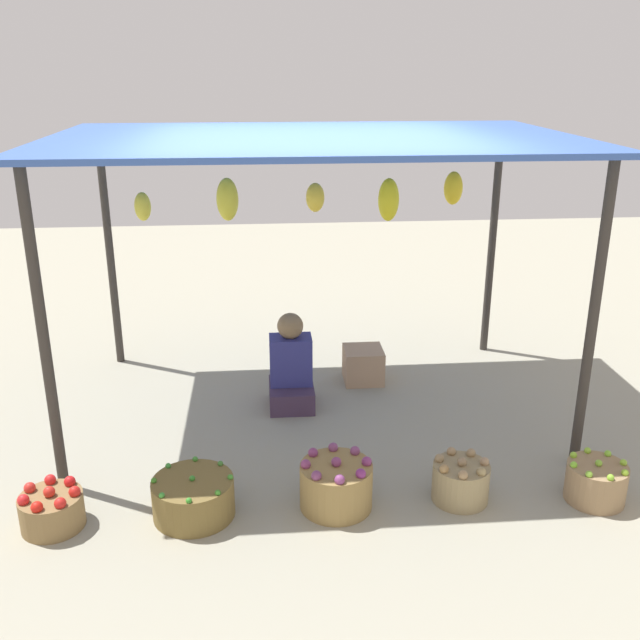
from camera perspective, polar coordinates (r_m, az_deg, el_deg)
name	(u,v)px	position (r m, az deg, el deg)	size (l,w,h in m)	color
ground_plane	(314,404)	(5.94, -0.47, -6.73)	(14.00, 14.00, 0.00)	#9C9885
market_stall_structure	(314,157)	(5.35, -0.47, 12.87)	(3.80, 2.43, 2.16)	#38332D
vendor_person	(291,370)	(5.84, -2.32, -4.01)	(0.36, 0.44, 0.78)	#42304B
basket_red_tomatoes	(52,509)	(4.75, -20.55, -13.92)	(0.38, 0.38, 0.28)	olive
basket_green_chilies	(193,497)	(4.63, -10.03, -13.72)	(0.51, 0.51, 0.28)	brown
basket_purple_onions	(336,485)	(4.63, 1.29, -12.98)	(0.46, 0.46, 0.35)	olive
basket_potatoes	(461,481)	(4.78, 11.12, -12.46)	(0.36, 0.36, 0.30)	#97845B
basket_limes	(596,482)	(5.02, 21.09, -11.93)	(0.38, 0.38, 0.29)	#9A7A54
wooden_crate_near_vendor	(363,365)	(6.32, 3.46, -3.58)	(0.34, 0.34, 0.30)	tan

